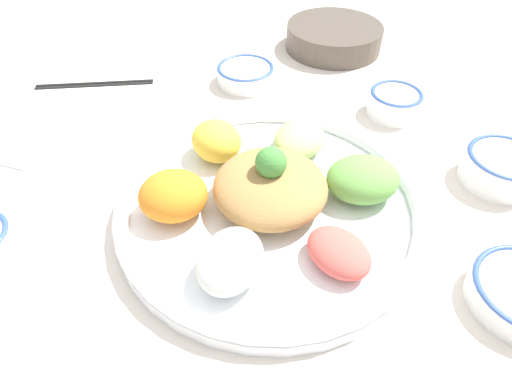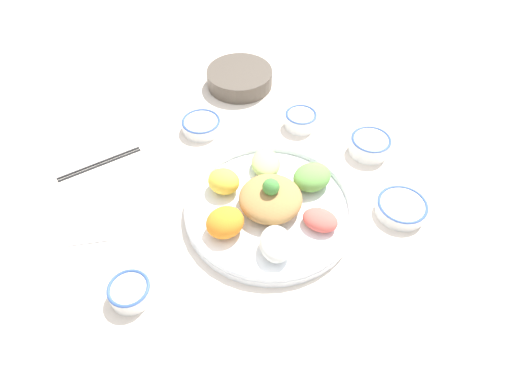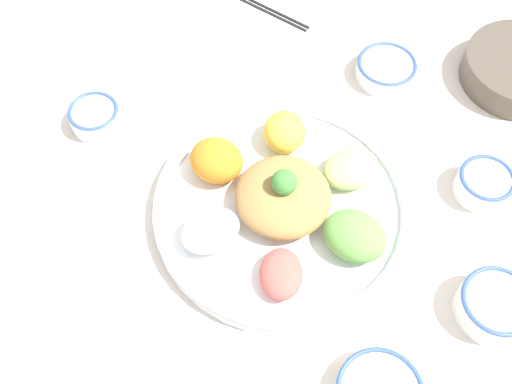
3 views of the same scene
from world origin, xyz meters
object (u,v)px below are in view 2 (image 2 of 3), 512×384
(chopsticks_pair_near, at_px, (100,163))
(serving_spoon_main, at_px, (106,239))
(salad_platter, at_px, (270,204))
(sauce_bowl_red, at_px, (301,119))
(rice_bowl_blue, at_px, (201,125))
(sauce_bowl_far, at_px, (370,144))
(sauce_bowl_dark, at_px, (130,292))
(side_serving_bowl, at_px, (240,77))
(rice_bowl_plain, at_px, (401,207))

(chopsticks_pair_near, distance_m, serving_spoon_main, 0.25)
(salad_platter, height_order, sauce_bowl_red, salad_platter)
(sauce_bowl_red, bearing_deg, chopsticks_pair_near, -70.10)
(rice_bowl_blue, height_order, serving_spoon_main, rice_bowl_blue)
(sauce_bowl_red, relative_size, chopsticks_pair_near, 0.47)
(rice_bowl_blue, height_order, sauce_bowl_far, sauce_bowl_far)
(serving_spoon_main, bearing_deg, sauce_bowl_dark, 111.90)
(sauce_bowl_dark, xyz_separation_m, sauce_bowl_far, (-0.47, 0.53, 0.00))
(rice_bowl_blue, relative_size, serving_spoon_main, 0.82)
(rice_bowl_blue, height_order, sauce_bowl_dark, sauce_bowl_dark)
(sauce_bowl_red, xyz_separation_m, chopsticks_pair_near, (0.19, -0.53, -0.02))
(salad_platter, relative_size, sauce_bowl_dark, 4.68)
(sauce_bowl_red, bearing_deg, side_serving_bowl, -134.11)
(sauce_bowl_red, distance_m, rice_bowl_blue, 0.28)
(salad_platter, height_order, sauce_bowl_far, salad_platter)
(rice_bowl_plain, height_order, serving_spoon_main, rice_bowl_plain)
(rice_bowl_plain, distance_m, sauce_bowl_far, 0.21)
(sauce_bowl_red, bearing_deg, rice_bowl_blue, -82.29)
(side_serving_bowl, relative_size, serving_spoon_main, 1.54)
(rice_bowl_blue, xyz_separation_m, serving_spoon_main, (0.39, -0.16, -0.02))
(sauce_bowl_red, relative_size, rice_bowl_blue, 0.82)
(sauce_bowl_red, height_order, serving_spoon_main, sauce_bowl_red)
(sauce_bowl_far, bearing_deg, sauce_bowl_dark, -48.48)
(rice_bowl_blue, bearing_deg, sauce_bowl_dark, -7.06)
(sauce_bowl_dark, bearing_deg, sauce_bowl_red, 148.51)
(rice_bowl_blue, distance_m, sauce_bowl_far, 0.47)
(salad_platter, distance_m, sauce_bowl_dark, 0.37)
(rice_bowl_blue, xyz_separation_m, side_serving_bowl, (-0.22, 0.09, 0.01))
(rice_bowl_blue, distance_m, sauce_bowl_dark, 0.53)
(sauce_bowl_dark, height_order, side_serving_bowl, side_serving_bowl)
(chopsticks_pair_near, bearing_deg, salad_platter, 128.71)
(sauce_bowl_far, relative_size, chopsticks_pair_near, 0.56)
(sauce_bowl_far, height_order, serving_spoon_main, sauce_bowl_far)
(serving_spoon_main, bearing_deg, rice_bowl_plain, 177.02)
(salad_platter, height_order, serving_spoon_main, salad_platter)
(rice_bowl_blue, xyz_separation_m, sauce_bowl_dark, (0.52, -0.06, 0.00))
(rice_bowl_blue, relative_size, sauce_bowl_far, 1.03)
(rice_bowl_plain, xyz_separation_m, chopsticks_pair_near, (-0.11, -0.77, -0.02))
(rice_bowl_plain, height_order, chopsticks_pair_near, rice_bowl_plain)
(sauce_bowl_red, height_order, sauce_bowl_dark, sauce_bowl_red)
(rice_bowl_plain, bearing_deg, side_serving_bowl, -138.32)
(chopsticks_pair_near, height_order, serving_spoon_main, chopsticks_pair_near)
(rice_bowl_blue, relative_size, sauce_bowl_dark, 1.25)
(rice_bowl_plain, bearing_deg, sauce_bowl_red, -141.25)
(rice_bowl_plain, xyz_separation_m, sauce_bowl_far, (-0.21, -0.05, 0.01))
(sauce_bowl_red, relative_size, rice_bowl_plain, 0.75)
(salad_platter, bearing_deg, sauce_bowl_far, 131.25)
(rice_bowl_blue, bearing_deg, side_serving_bowl, 158.66)
(sauce_bowl_dark, height_order, serving_spoon_main, sauce_bowl_dark)
(salad_platter, relative_size, rice_bowl_plain, 3.44)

